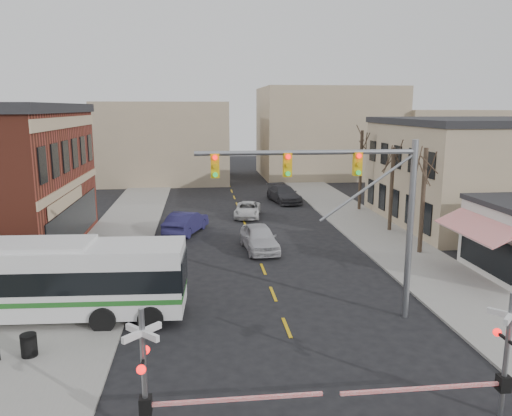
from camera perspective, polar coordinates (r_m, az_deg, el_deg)
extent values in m
plane|color=black|center=(20.39, 4.55, -15.85)|extent=(160.00, 160.00, 0.00)
cube|color=gray|center=(39.34, -14.98, -2.61)|extent=(5.00, 60.00, 0.12)
cube|color=gray|center=(41.04, 12.28, -1.91)|extent=(5.00, 60.00, 0.12)
cube|color=tan|center=(35.15, -20.21, 2.48)|extent=(0.10, 15.00, 0.50)
cube|color=tan|center=(34.80, -20.68, 9.16)|extent=(0.10, 15.00, 0.70)
cube|color=black|center=(35.59, -19.94, -1.49)|extent=(0.08, 13.00, 2.60)
cube|color=red|center=(29.54, 23.74, -1.94)|extent=(1.68, 6.00, 0.87)
cylinder|color=#382B21|center=(33.45, 18.52, 0.77)|extent=(0.28, 0.28, 6.75)
cylinder|color=#382B21|center=(39.03, 15.22, 2.08)|extent=(0.28, 0.28, 6.30)
cylinder|color=#382B21|center=(46.48, 11.86, 4.24)|extent=(0.28, 0.28, 7.20)
cube|color=silver|center=(24.21, -24.23, -7.40)|extent=(13.40, 3.55, 2.98)
cube|color=black|center=(24.15, -24.27, -6.91)|extent=(13.44, 3.59, 0.99)
cube|color=#206221|center=(24.43, -24.10, -8.89)|extent=(13.44, 3.59, 0.22)
cylinder|color=black|center=(24.67, -23.96, -10.46)|extent=(1.25, 2.93, 1.11)
cylinder|color=gray|center=(22.94, 17.18, -2.54)|extent=(0.28, 0.28, 8.00)
cylinder|color=gray|center=(20.92, 5.88, 6.33)|extent=(9.34, 0.20, 0.20)
cube|color=gold|center=(21.53, 11.52, 4.97)|extent=(0.35, 0.30, 1.00)
cube|color=gold|center=(20.80, 3.60, 4.96)|extent=(0.35, 0.30, 1.00)
cube|color=gold|center=(20.49, -4.71, 4.85)|extent=(0.35, 0.30, 1.00)
cylinder|color=gray|center=(14.96, -12.66, -18.22)|extent=(0.16, 0.16, 4.00)
cube|color=silver|center=(14.37, -12.89, -13.70)|extent=(1.00, 1.00, 0.18)
cube|color=silver|center=(14.37, -12.89, -13.70)|extent=(1.00, 1.00, 0.18)
sphere|color=#FF0C0C|center=(14.25, -12.99, -17.55)|extent=(0.26, 0.26, 0.26)
sphere|color=#FF0C0C|center=(15.21, -12.52, -15.56)|extent=(0.26, 0.26, 0.26)
cube|color=black|center=(15.43, -12.50, -21.13)|extent=(0.35, 0.35, 0.50)
cube|color=#FF0C0C|center=(15.37, -2.12, -20.98)|extent=(5.00, 0.10, 0.10)
cylinder|color=gray|center=(17.36, 26.70, -14.87)|extent=(0.16, 0.16, 4.00)
cube|color=silver|center=(16.85, 27.10, -10.87)|extent=(1.00, 1.00, 0.18)
cube|color=silver|center=(16.85, 27.10, -10.87)|extent=(1.00, 1.00, 0.18)
sphere|color=#FF0C0C|center=(17.57, 25.86, -12.68)|extent=(0.26, 0.26, 0.26)
cube|color=black|center=(17.75, 26.43, -17.49)|extent=(0.35, 0.35, 0.50)
cube|color=#FF0C0C|center=(16.58, 18.42, -18.98)|extent=(5.00, 0.10, 0.10)
cylinder|color=black|center=(21.27, -24.52, -14.07)|extent=(0.60, 0.60, 0.86)
imported|color=#B5B4B9|center=(33.08, 0.38, -3.42)|extent=(2.44, 5.20, 1.72)
imported|color=#1E1C46|center=(37.92, -8.00, -1.63)|extent=(3.50, 5.42, 1.69)
imported|color=silver|center=(43.22, -0.97, -0.19)|extent=(2.85, 4.87, 1.27)
imported|color=#39383D|center=(50.10, 3.20, 1.62)|extent=(3.26, 5.97, 1.64)
imported|color=#514740|center=(24.15, -17.82, -9.13)|extent=(0.49, 0.72, 1.92)
imported|color=#383E62|center=(27.00, -20.96, -7.65)|extent=(0.90, 0.84, 1.48)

